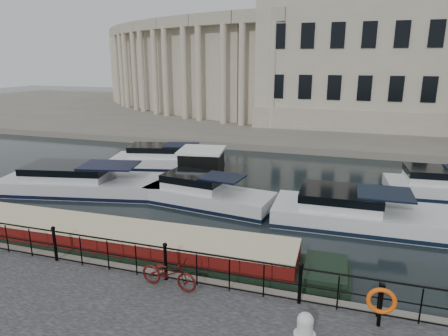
# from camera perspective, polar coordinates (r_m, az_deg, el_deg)

# --- Properties ---
(ground_plane) EXTENTS (160.00, 160.00, 0.00)m
(ground_plane) POSITION_cam_1_polar(r_m,az_deg,el_deg) (14.76, -4.30, -13.15)
(ground_plane) COLOR black
(ground_plane) RESTS_ON ground
(far_bank) EXTENTS (120.00, 42.00, 0.55)m
(far_bank) POSITION_cam_1_polar(r_m,az_deg,el_deg) (51.69, 11.98, 7.45)
(far_bank) COLOR #6B665B
(far_bank) RESTS_ON ground_plane
(railing) EXTENTS (24.14, 0.14, 1.22)m
(railing) POSITION_cam_1_polar(r_m,az_deg,el_deg) (12.38, -8.36, -12.89)
(railing) COLOR black
(railing) RESTS_ON near_quay
(civic_building) EXTENTS (53.55, 31.84, 16.85)m
(civic_building) POSITION_cam_1_polar(r_m,az_deg,el_deg) (47.10, 10.64, 15.05)
(civic_building) COLOR #ADA38C
(civic_building) RESTS_ON far_bank
(bicycle) EXTENTS (1.82, 0.77, 0.93)m
(bicycle) POSITION_cam_1_polar(r_m,az_deg,el_deg) (12.08, -7.90, -14.64)
(bicycle) COLOR #4D0F0D
(bicycle) RESTS_ON near_quay
(mooring_bollard) EXTENTS (0.54, 0.54, 0.61)m
(mooring_bollard) POSITION_cam_1_polar(r_m,az_deg,el_deg) (10.50, 11.52, -21.10)
(mooring_bollard) COLOR silver
(mooring_bollard) RESTS_ON near_quay
(life_ring_post) EXTENTS (0.72, 0.19, 1.17)m
(life_ring_post) POSITION_cam_1_polar(r_m,az_deg,el_deg) (11.00, 21.56, -17.30)
(life_ring_post) COLOR black
(life_ring_post) RESTS_ON near_quay
(narrowboat) EXTENTS (16.24, 2.48, 1.59)m
(narrowboat) POSITION_cam_1_polar(r_m,az_deg,el_deg) (15.29, -14.96, -11.05)
(narrowboat) COLOR black
(narrowboat) RESTS_ON ground_plane
(harbour_hut) EXTENTS (3.73, 3.26, 2.21)m
(harbour_hut) POSITION_cam_1_polar(r_m,az_deg,el_deg) (22.85, -3.17, -0.14)
(harbour_hut) COLOR #6B665B
(harbour_hut) RESTS_ON ground_plane
(cabin_cruisers) EXTENTS (26.66, 10.42, 1.99)m
(cabin_cruisers) POSITION_cam_1_polar(r_m,az_deg,el_deg) (21.26, 0.12, -2.94)
(cabin_cruisers) COLOR silver
(cabin_cruisers) RESTS_ON ground_plane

